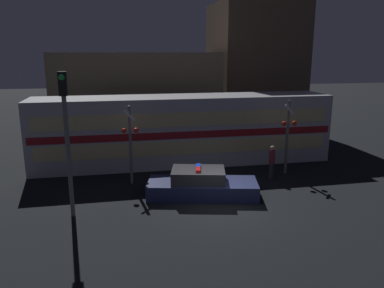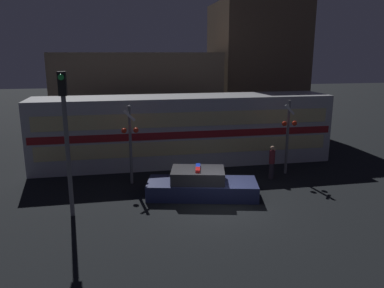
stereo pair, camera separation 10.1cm
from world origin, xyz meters
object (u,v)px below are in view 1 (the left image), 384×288
Objects in this scene: pedestrian at (272,162)px; crossing_signal_near at (288,133)px; police_car at (201,185)px; train at (184,130)px; traffic_light_corner at (66,130)px.

pedestrian is 0.44× the size of crossing_signal_near.
police_car is 4.49m from pedestrian.
pedestrian is at bearing -44.92° from train.
police_car is 2.97× the size of pedestrian.
crossing_signal_near is 0.70× the size of traffic_light_corner.
pedestrian is at bearing 35.23° from police_car.
police_car is (-0.21, -5.63, -1.47)m from train.
crossing_signal_near is (5.07, -3.26, 0.27)m from train.
traffic_light_corner is (-5.57, -1.08, 3.03)m from police_car.
train is at bearing 100.85° from police_car.
police_car is 6.43m from traffic_light_corner.
train is 3.29× the size of police_car.
train is 4.33× the size of crossing_signal_near.
train is at bearing 49.24° from traffic_light_corner.
train reaches higher than pedestrian.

